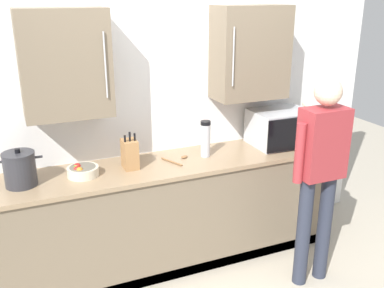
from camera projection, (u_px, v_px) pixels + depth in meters
The scene contains 9 objects.
back_wall_tiled at pixel (159, 100), 3.67m from camera, with size 4.17×0.44×2.52m.
counter_unit at pixel (173, 212), 3.72m from camera, with size 2.99×0.60×0.91m.
microwave_oven at pixel (278, 128), 3.93m from camera, with size 0.51×0.42×0.31m.
knife_block at pixel (130, 154), 3.41m from camera, with size 0.11×0.15×0.30m.
stock_pot at pixel (20, 169), 3.10m from camera, with size 0.32×0.23×0.28m.
wooden_spoon at pixel (178, 159), 3.60m from camera, with size 0.23×0.22×0.02m.
fruit_bowl at pixel (82, 171), 3.29m from camera, with size 0.24×0.24×0.10m.
thermos_flask at pixel (205, 139), 3.64m from camera, with size 0.08×0.08×0.31m.
person_figure at pixel (320, 166), 3.28m from camera, with size 0.44×0.54×1.66m.
Camera 1 is at (-1.16, -2.31, 2.23)m, focal length 41.11 mm.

